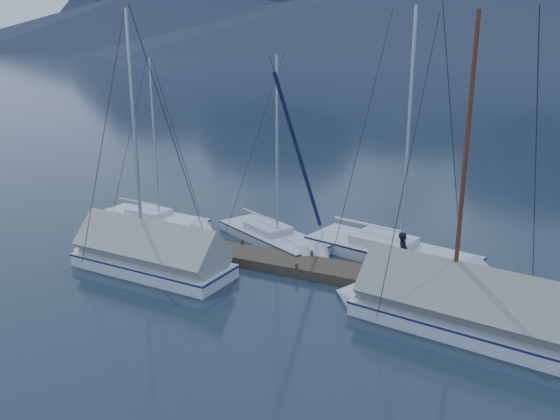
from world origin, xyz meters
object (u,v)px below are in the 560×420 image
object	(u,v)px
sailboat_open_left	(167,223)
sailboat_covered_near	(446,309)
person	(403,254)
sailboat_covered_far	(140,256)
sailboat_open_right	(414,259)
sailboat_open_mid	(284,243)

from	to	relation	value
sailboat_open_left	sailboat_covered_near	size ratio (longest dim) A/B	0.82
sailboat_open_left	person	bearing A→B (deg)	-8.72
sailboat_open_left	person	world-z (taller)	sailboat_open_left
sailboat_covered_near	sailboat_covered_far	size ratio (longest dim) A/B	0.99
sailboat_covered_near	sailboat_covered_far	xyz separation A→B (m)	(-11.03, -0.47, -0.00)
sailboat_open_right	sailboat_covered_near	world-z (taller)	sailboat_open_right
sailboat_open_mid	sailboat_open_left	bearing A→B (deg)	178.74
sailboat_open_left	sailboat_covered_far	xyz separation A→B (m)	(2.20, -4.59, 0.35)
sailboat_covered_far	sailboat_covered_near	bearing A→B (deg)	2.44
sailboat_open_right	sailboat_covered_near	bearing A→B (deg)	-65.41
sailboat_covered_near	sailboat_covered_far	bearing A→B (deg)	-177.56
sailboat_covered_near	person	world-z (taller)	sailboat_covered_near
person	sailboat_covered_near	bearing A→B (deg)	-147.06
sailboat_open_right	sailboat_covered_near	size ratio (longest dim) A/B	1.03
sailboat_covered_near	person	size ratio (longest dim) A/B	6.48
sailboat_open_mid	sailboat_open_right	size ratio (longest dim) A/B	0.82
sailboat_open_right	person	size ratio (longest dim) A/B	6.67
sailboat_open_mid	sailboat_covered_near	distance (m)	8.31
sailboat_open_mid	sailboat_open_right	world-z (taller)	sailboat_open_right
sailboat_covered_near	person	xyz separation A→B (m)	(-1.98, 2.39, 0.61)
sailboat_covered_far	person	xyz separation A→B (m)	(9.06, 2.86, 0.61)
sailboat_open_left	sailboat_open_mid	distance (m)	5.96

